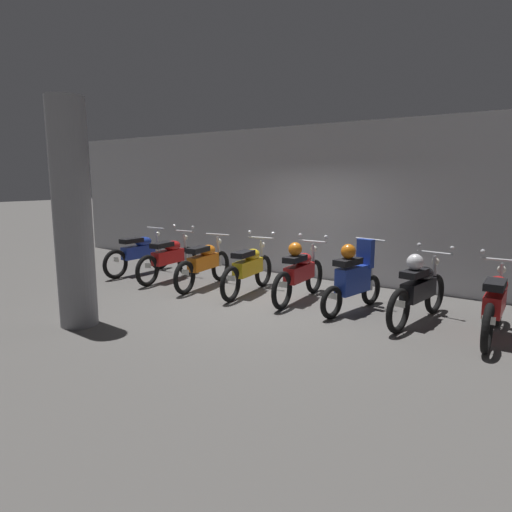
{
  "coord_description": "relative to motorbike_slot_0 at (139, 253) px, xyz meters",
  "views": [
    {
      "loc": [
        4.36,
        -6.53,
        2.17
      ],
      "look_at": [
        -0.34,
        0.24,
        0.75
      ],
      "focal_mm": 31.55,
      "sensor_mm": 36.0,
      "label": 1
    }
  ],
  "objects": [
    {
      "name": "motorbike_slot_6",
      "position": [
        6.28,
        -0.01,
        0.04
      ],
      "size": [
        0.58,
        1.94,
        1.15
      ],
      "color": "black",
      "rests_on": "ground"
    },
    {
      "name": "motorbike_slot_2",
      "position": [
        2.09,
        -0.13,
        0.0
      ],
      "size": [
        0.56,
        1.94,
        1.03
      ],
      "color": "black",
      "rests_on": "ground"
    },
    {
      "name": "motorbike_slot_7",
      "position": [
        7.32,
        -0.12,
        0.0
      ],
      "size": [
        0.59,
        1.95,
        1.15
      ],
      "color": "black",
      "rests_on": "ground"
    },
    {
      "name": "motorbike_slot_5",
      "position": [
        5.23,
        -0.01,
        0.08
      ],
      "size": [
        0.57,
        1.67,
        1.18
      ],
      "color": "black",
      "rests_on": "ground"
    },
    {
      "name": "support_pillar",
      "position": [
        2.13,
        -3.02,
        1.16
      ],
      "size": [
        0.54,
        0.54,
        3.31
      ],
      "primitive_type": "cylinder",
      "color": "gray",
      "rests_on": "ground"
    },
    {
      "name": "back_wall",
      "position": [
        3.66,
        2.06,
        1.16
      ],
      "size": [
        16.0,
        0.3,
        3.31
      ],
      "primitive_type": "cube",
      "color": "#ADADB2",
      "rests_on": "ground"
    },
    {
      "name": "motorbike_slot_3",
      "position": [
        3.13,
        -0.05,
        0.0
      ],
      "size": [
        0.59,
        1.95,
        1.15
      ],
      "color": "black",
      "rests_on": "ground"
    },
    {
      "name": "motorbike_slot_0",
      "position": [
        0.0,
        0.0,
        0.0
      ],
      "size": [
        0.56,
        1.95,
        1.03
      ],
      "color": "black",
      "rests_on": "ground"
    },
    {
      "name": "motorbike_slot_1",
      "position": [
        1.04,
        -0.08,
        0.0
      ],
      "size": [
        0.59,
        1.95,
        1.15
      ],
      "color": "black",
      "rests_on": "ground"
    },
    {
      "name": "ground_plane",
      "position": [
        3.66,
        -0.31,
        -0.49
      ],
      "size": [
        80.0,
        80.0,
        0.0
      ],
      "primitive_type": "plane",
      "color": "#565451"
    },
    {
      "name": "motorbike_slot_4",
      "position": [
        4.18,
        0.06,
        0.04
      ],
      "size": [
        0.59,
        1.95,
        1.15
      ],
      "color": "black",
      "rests_on": "ground"
    }
  ]
}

